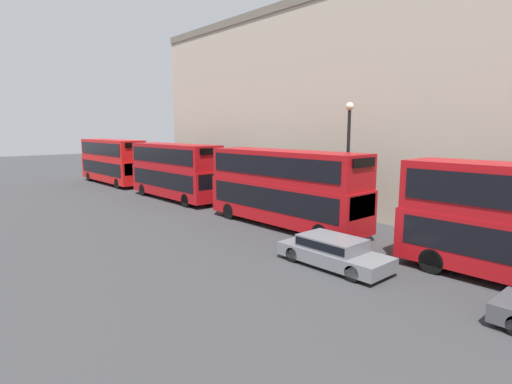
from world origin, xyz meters
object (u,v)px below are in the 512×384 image
Objects in this scene: bus_trailing at (112,160)px; pedestrian at (269,199)px; bus_second_in_queue at (284,185)px; bus_third_in_queue at (175,169)px; car_hatchback at (333,251)px.

bus_trailing reaches higher than pedestrian.
bus_second_in_queue is 24.86m from bus_trailing.
bus_trailing is at bearing 97.03° from pedestrian.
bus_third_in_queue is 2.11× the size of car_hatchback.
bus_third_in_queue is at bearing 90.00° from bus_second_in_queue.
bus_trailing is 31.25m from car_hatchback.
car_hatchback is (-3.40, -6.15, -1.78)m from bus_second_in_queue.
pedestrian is (2.58, -20.93, -1.67)m from bus_trailing.
car_hatchback is (-3.40, -18.42, -1.79)m from bus_third_in_queue.
bus_second_in_queue is at bearing -90.00° from bus_third_in_queue.
car_hatchback is at bearing -96.26° from bus_trailing.
bus_third_in_queue is 5.53× the size of pedestrian.
pedestrian is at bearing -82.97° from bus_trailing.
bus_third_in_queue reaches higher than car_hatchback.
bus_second_in_queue is at bearing -90.00° from bus_trailing.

